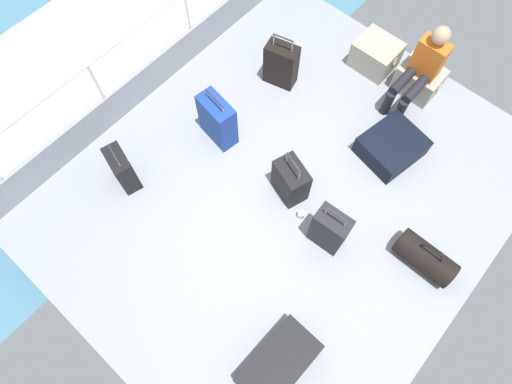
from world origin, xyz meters
TOP-DOWN VIEW (x-y plane):
  - ground_plane at (0.00, 0.00)m, footprint 4.40×5.20m
  - gunwale_port at (-2.17, 0.00)m, footprint 0.06×5.20m
  - railing_port at (-2.17, 0.00)m, footprint 0.04×4.20m
  - sea_wake at (-3.60, 0.00)m, footprint 12.00×12.00m
  - cargo_crate_0 at (-0.30, 2.11)m, footprint 0.56×0.46m
  - cargo_crate_1 at (0.33, 2.15)m, footprint 0.55×0.40m
  - passenger_seated at (0.33, 1.97)m, footprint 0.34×0.66m
  - suitcase_0 at (-1.44, -1.13)m, footprint 0.42×0.29m
  - suitcase_1 at (-1.05, 1.12)m, footprint 0.44×0.31m
  - suitcase_2 at (0.71, -0.20)m, footprint 0.37×0.25m
  - suitcase_3 at (0.61, 1.16)m, footprint 0.71×0.76m
  - suitcase_4 at (1.14, -1.51)m, footprint 0.45×0.81m
  - suitcase_5 at (0.04, -0.01)m, footprint 0.46×0.37m
  - suitcase_6 at (-1.06, 0.00)m, footprint 0.49×0.30m
  - duffel_bag at (1.62, 0.28)m, footprint 0.63×0.29m
  - paper_cup at (0.34, -0.17)m, footprint 0.08×0.08m

SIDE VIEW (x-z plane):
  - sea_wake at x=-3.60m, z-range -0.35..-0.33m
  - ground_plane at x=0.00m, z-range -0.06..0.00m
  - paper_cup at x=0.34m, z-range 0.00..0.10m
  - suitcase_4 at x=1.14m, z-range 0.00..0.25m
  - suitcase_3 at x=0.61m, z-range 0.00..0.27m
  - duffel_bag at x=1.62m, z-range -0.06..0.36m
  - cargo_crate_1 at x=0.33m, z-range 0.00..0.36m
  - cargo_crate_0 at x=-0.30m, z-range 0.00..0.38m
  - gunwale_port at x=-2.17m, z-range 0.00..0.45m
  - suitcase_5 at x=0.04m, z-range -0.09..0.60m
  - suitcase_0 at x=-1.44m, z-range -0.05..0.57m
  - suitcase_1 at x=-1.05m, z-range -0.08..0.67m
  - suitcase_2 at x=0.71m, z-range -0.07..0.69m
  - suitcase_6 at x=-1.06m, z-range -0.06..0.69m
  - passenger_seated at x=0.33m, z-range 0.02..1.08m
  - railing_port at x=-2.17m, z-range 0.27..1.29m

